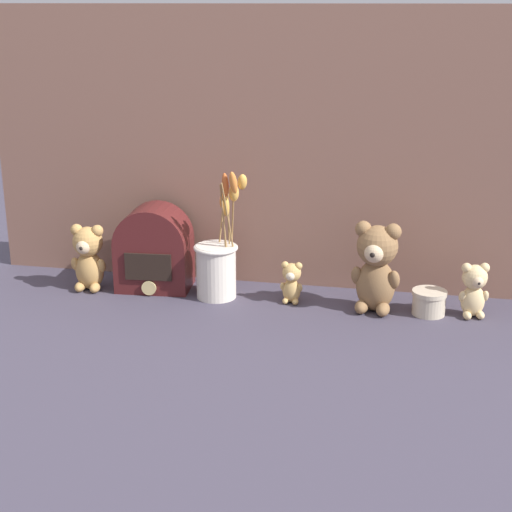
{
  "coord_description": "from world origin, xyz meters",
  "views": [
    {
      "loc": [
        0.38,
        -1.84,
        0.74
      ],
      "look_at": [
        0.0,
        0.02,
        0.12
      ],
      "focal_mm": 55.0,
      "sensor_mm": 36.0,
      "label": 1
    }
  ],
  "objects": [
    {
      "name": "teddy_bear_tiny",
      "position": [
        0.09,
        0.03,
        0.06
      ],
      "size": [
        0.06,
        0.06,
        0.11
      ],
      "color": "tan",
      "rests_on": "ground"
    },
    {
      "name": "vintage_radio",
      "position": [
        -0.29,
        0.06,
        0.1
      ],
      "size": [
        0.2,
        0.15,
        0.23
      ],
      "color": "#4C1919",
      "rests_on": "ground"
    },
    {
      "name": "decorative_tin_tall",
      "position": [
        0.44,
        0.01,
        0.03
      ],
      "size": [
        0.09,
        0.09,
        0.06
      ],
      "color": "beige",
      "rests_on": "ground"
    },
    {
      "name": "backdrop_wall",
      "position": [
        0.0,
        0.17,
        0.37
      ],
      "size": [
        1.53,
        0.02,
        0.73
      ],
      "color": "#845B4C",
      "rests_on": "ground"
    },
    {
      "name": "ground_plane",
      "position": [
        0.0,
        0.0,
        0.0
      ],
      "size": [
        4.0,
        4.0,
        0.0
      ],
      "primitive_type": "plane",
      "color": "#3D3847"
    },
    {
      "name": "flower_vase",
      "position": [
        -0.1,
        0.03,
        0.09
      ],
      "size": [
        0.14,
        0.12,
        0.35
      ],
      "color": "silver",
      "rests_on": "ground"
    },
    {
      "name": "teddy_bear_small",
      "position": [
        0.54,
        0.02,
        0.07
      ],
      "size": [
        0.08,
        0.07,
        0.14
      ],
      "color": "#DBBC84",
      "rests_on": "ground"
    },
    {
      "name": "teddy_bear_large",
      "position": [
        0.3,
        0.01,
        0.12
      ],
      "size": [
        0.13,
        0.12,
        0.23
      ],
      "color": "olive",
      "rests_on": "ground"
    },
    {
      "name": "teddy_bear_medium",
      "position": [
        -0.46,
        0.01,
        0.09
      ],
      "size": [
        0.1,
        0.09,
        0.18
      ],
      "color": "tan",
      "rests_on": "ground"
    }
  ]
}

